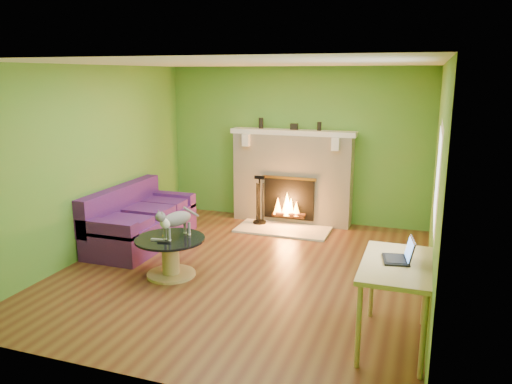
{
  "coord_description": "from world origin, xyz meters",
  "views": [
    {
      "loc": [
        2.13,
        -5.67,
        2.48
      ],
      "look_at": [
        0.02,
        0.4,
        0.95
      ],
      "focal_mm": 35.0,
      "sensor_mm": 36.0,
      "label": 1
    }
  ],
  "objects_px": {
    "coffee_table": "(171,254)",
    "desk": "(397,273)",
    "cat": "(177,222)",
    "sofa": "(139,222)"
  },
  "relations": [
    {
      "from": "coffee_table",
      "to": "desk",
      "type": "xyz_separation_m",
      "value": [
        2.76,
        -0.77,
        0.43
      ]
    },
    {
      "from": "desk",
      "to": "cat",
      "type": "distance_m",
      "value": 2.81
    },
    {
      "from": "coffee_table",
      "to": "cat",
      "type": "distance_m",
      "value": 0.42
    },
    {
      "from": "sofa",
      "to": "desk",
      "type": "xyz_separation_m",
      "value": [
        3.81,
        -1.72,
        0.38
      ]
    },
    {
      "from": "sofa",
      "to": "desk",
      "type": "bearing_deg",
      "value": -24.35
    },
    {
      "from": "desk",
      "to": "cat",
      "type": "height_order",
      "value": "cat"
    },
    {
      "from": "sofa",
      "to": "coffee_table",
      "type": "relative_size",
      "value": 2.17
    },
    {
      "from": "coffee_table",
      "to": "desk",
      "type": "relative_size",
      "value": 0.8
    },
    {
      "from": "sofa",
      "to": "cat",
      "type": "distance_m",
      "value": 1.49
    },
    {
      "from": "sofa",
      "to": "coffee_table",
      "type": "distance_m",
      "value": 1.42
    }
  ]
}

